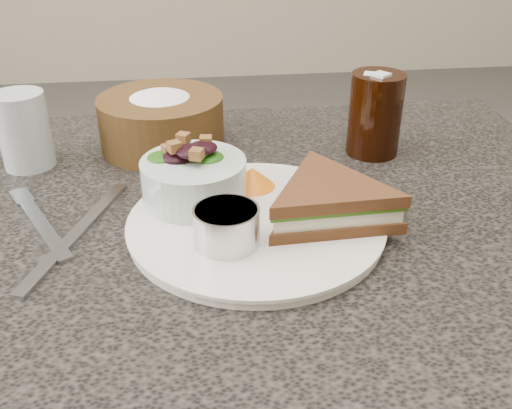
{
  "coord_description": "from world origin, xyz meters",
  "views": [
    {
      "loc": [
        0.0,
        -0.54,
        1.08
      ],
      "look_at": [
        0.07,
        -0.02,
        0.78
      ],
      "focal_mm": 40.0,
      "sensor_mm": 36.0,
      "label": 1
    }
  ],
  "objects_px": {
    "dinner_plate": "(256,224)",
    "salad_bowl": "(194,173)",
    "bread_basket": "(161,113)",
    "dressing_ramekin": "(226,227)",
    "cola_glass": "(376,110)",
    "sandwich": "(329,202)",
    "water_glass": "(24,130)"
  },
  "relations": [
    {
      "from": "dinner_plate",
      "to": "salad_bowl",
      "type": "distance_m",
      "value": 0.09
    },
    {
      "from": "bread_basket",
      "to": "dinner_plate",
      "type": "bearing_deg",
      "value": -66.42
    },
    {
      "from": "salad_bowl",
      "to": "dressing_ramekin",
      "type": "relative_size",
      "value": 1.78
    },
    {
      "from": "dressing_ramekin",
      "to": "cola_glass",
      "type": "xyz_separation_m",
      "value": [
        0.22,
        0.22,
        0.03
      ]
    },
    {
      "from": "salad_bowl",
      "to": "sandwich",
      "type": "bearing_deg",
      "value": -23.88
    },
    {
      "from": "bread_basket",
      "to": "cola_glass",
      "type": "distance_m",
      "value": 0.29
    },
    {
      "from": "salad_bowl",
      "to": "water_glass",
      "type": "xyz_separation_m",
      "value": [
        -0.21,
        0.14,
        0.0
      ]
    },
    {
      "from": "bread_basket",
      "to": "salad_bowl",
      "type": "bearing_deg",
      "value": -77.84
    },
    {
      "from": "sandwich",
      "to": "bread_basket",
      "type": "bearing_deg",
      "value": 123.43
    },
    {
      "from": "dinner_plate",
      "to": "sandwich",
      "type": "height_order",
      "value": "sandwich"
    },
    {
      "from": "salad_bowl",
      "to": "bread_basket",
      "type": "bearing_deg",
      "value": 102.16
    },
    {
      "from": "dinner_plate",
      "to": "water_glass",
      "type": "bearing_deg",
      "value": 144.99
    },
    {
      "from": "salad_bowl",
      "to": "cola_glass",
      "type": "distance_m",
      "value": 0.28
    },
    {
      "from": "salad_bowl",
      "to": "cola_glass",
      "type": "bearing_deg",
      "value": 27.52
    },
    {
      "from": "cola_glass",
      "to": "bread_basket",
      "type": "bearing_deg",
      "value": 168.7
    },
    {
      "from": "cola_glass",
      "to": "water_glass",
      "type": "relative_size",
      "value": 1.24
    },
    {
      "from": "dressing_ramekin",
      "to": "cola_glass",
      "type": "distance_m",
      "value": 0.31
    },
    {
      "from": "cola_glass",
      "to": "sandwich",
      "type": "bearing_deg",
      "value": -119.36
    },
    {
      "from": "dressing_ramekin",
      "to": "dinner_plate",
      "type": "bearing_deg",
      "value": 51.14
    },
    {
      "from": "bread_basket",
      "to": "cola_glass",
      "type": "xyz_separation_m",
      "value": [
        0.29,
        -0.06,
        0.01
      ]
    },
    {
      "from": "cola_glass",
      "to": "dressing_ramekin",
      "type": "bearing_deg",
      "value": -134.34
    },
    {
      "from": "bread_basket",
      "to": "sandwich",
      "type": "bearing_deg",
      "value": -54.04
    },
    {
      "from": "dinner_plate",
      "to": "sandwich",
      "type": "distance_m",
      "value": 0.08
    },
    {
      "from": "dinner_plate",
      "to": "dressing_ramekin",
      "type": "height_order",
      "value": "dressing_ramekin"
    },
    {
      "from": "sandwich",
      "to": "cola_glass",
      "type": "xyz_separation_m",
      "value": [
        0.11,
        0.19,
        0.03
      ]
    },
    {
      "from": "sandwich",
      "to": "cola_glass",
      "type": "height_order",
      "value": "cola_glass"
    },
    {
      "from": "sandwich",
      "to": "dressing_ramekin",
      "type": "relative_size",
      "value": 2.52
    },
    {
      "from": "sandwich",
      "to": "cola_glass",
      "type": "relative_size",
      "value": 1.35
    },
    {
      "from": "dinner_plate",
      "to": "sandwich",
      "type": "bearing_deg",
      "value": -7.79
    },
    {
      "from": "dressing_ramekin",
      "to": "cola_glass",
      "type": "height_order",
      "value": "cola_glass"
    },
    {
      "from": "salad_bowl",
      "to": "cola_glass",
      "type": "height_order",
      "value": "cola_glass"
    },
    {
      "from": "dinner_plate",
      "to": "water_glass",
      "type": "relative_size",
      "value": 2.76
    }
  ]
}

